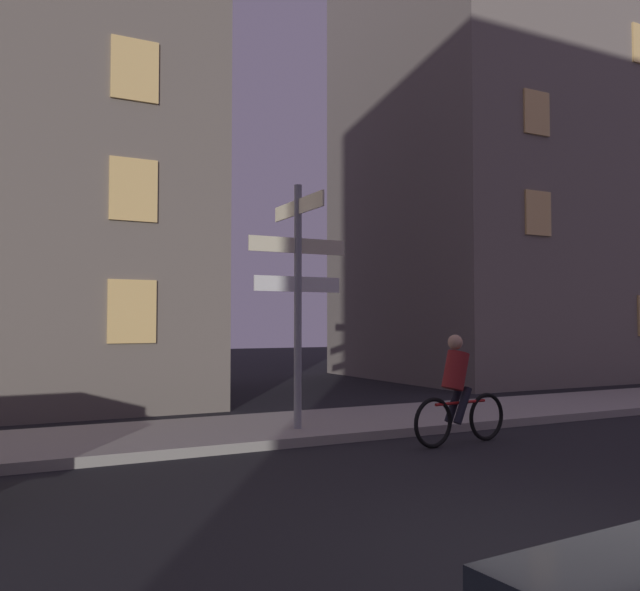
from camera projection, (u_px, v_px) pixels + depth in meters
name	position (u px, v px, depth m)	size (l,w,h in m)	color
ground_plane	(550.00, 563.00, 4.89)	(80.00, 80.00, 0.00)	black
sidewalk_kerb	(247.00, 431.00, 10.48)	(40.00, 2.68, 0.14)	gray
signpost	(298.00, 281.00, 10.37)	(1.66, 1.75, 3.83)	gray
cyclist	(458.00, 393.00, 9.68)	(1.81, 0.37, 1.61)	black
building_right_block	(543.00, 101.00, 23.43)	(13.17, 8.01, 19.37)	slate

